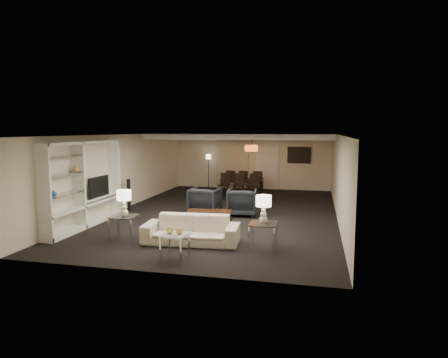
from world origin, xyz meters
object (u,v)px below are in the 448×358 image
Objects in this scene: side_table_right at (263,236)px; floor_speaker at (129,194)px; chair_nm at (239,185)px; chair_fl at (231,181)px; pendant_light at (251,148)px; table_lamp_left at (124,203)px; vase_blue at (53,193)px; chair_nl at (224,185)px; armchair_right at (242,202)px; armchair_left at (205,201)px; side_table_left at (125,227)px; chair_nr at (254,186)px; vase_amber at (76,169)px; dining_table at (242,187)px; table_lamp_right at (263,209)px; marble_table at (175,246)px; coffee_table at (209,219)px; chair_fr at (258,181)px; television at (95,187)px; floor_lamp at (209,172)px; sofa at (191,230)px; chair_fm at (244,181)px.

side_table_right is 0.59× the size of floor_speaker.
chair_nm is 1.00× the size of chair_fl.
table_lamp_left is (-1.98, -7.00, -1.03)m from pendant_light.
vase_blue is 7.63m from chair_nl.
armchair_right is at bearing 98.99° from chair_fl.
side_table_left is (-1.10, -3.30, -0.13)m from armchair_left.
side_table_left is 3.63m from floor_speaker.
chair_nm is at bearing -175.65° from chair_nr.
table_lamp_left is 1.88m from vase_amber.
vase_blue is 8.46m from dining_table.
floor_speaker is at bearing 146.26° from table_lamp_right.
armchair_right is at bearing 82.23° from marble_table.
dining_table is at bearing 91.73° from coffee_table.
television is at bearing 61.59° from chair_fr.
vase_blue is (-2.73, -3.72, 0.73)m from armchair_left.
armchair_left is 1.20m from armchair_right.
armchair_right is 4.16m from dining_table.
television is (-1.60, 1.40, 0.15)m from table_lamp_left.
table_lamp_right is 0.69× the size of chair_fr.
chair_nl is (-1.05, -0.26, -1.46)m from pendant_light.
chair_nr is at bearing -93.36° from armchair_right.
floor_lamp is (-1.91, 6.92, 0.55)m from coffee_table.
armchair_left is 4.44m from marble_table.
armchair_left reaches higher than side_table_right.
vase_amber is at bearing -100.11° from floor_lamp.
floor_speaker is at bearing -2.43° from television.
table_lamp_left is at bearing -136.74° from coffee_table.
floor_speaker is 5.34m from chair_fl.
table_lamp_left is 0.41× the size of floor_lamp.
chair_fr is (0.60, 0.65, 0.15)m from dining_table.
coffee_table is at bearing 43.26° from side_table_left.
table_lamp_left and table_lamp_right have the same top height.
chair_nl is (0.93, 6.73, -0.43)m from table_lamp_left.
chair_fl is (-0.77, 8.03, 0.13)m from sofa.
pendant_light is 0.42× the size of coffee_table.
table_lamp_left reaches higher than chair_fm.
vase_blue reaches higher than chair_nl.
chair_fr reaches higher than side_table_right.
side_table_right is (1.42, -7.00, -1.63)m from pendant_light.
television is at bearing -122.60° from pendant_light.
vase_blue is at bearing 57.05° from armchair_left.
sofa is 3.53× the size of table_lamp_right.
vase_blue is (-0.03, -1.82, 0.10)m from television.
floor_speaker is 1.13× the size of chair_nm.
table_lamp_right reaches higher than side_table_left.
side_table_left is at bearing -105.78° from pendant_light.
television reaches higher than armchair_right.
chair_fl is (-1.05, 1.04, -1.46)m from pendant_light.
armchair_left is at bearing -98.45° from chair_nm.
pendant_light is at bearing 101.49° from side_table_right.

